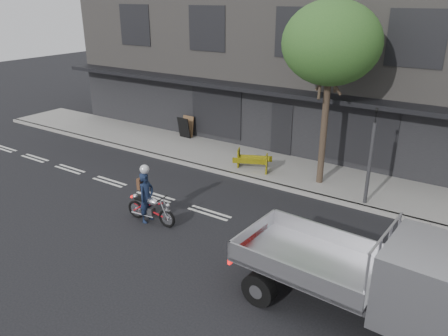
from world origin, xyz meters
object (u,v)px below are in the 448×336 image
Objects in this scene: street_tree at (331,44)px; rider at (147,197)px; motorcycle at (151,208)px; sandwich_board at (184,128)px; traffic_light_pole at (370,162)px; flatbed_ute at (406,282)px; construction_barrier at (250,162)px.

street_tree reaches higher than rider.
motorcycle is 1.79× the size of sandwich_board.
rider reaches higher than motorcycle.
traffic_light_pole reaches higher than sandwich_board.
motorcycle is at bearing -93.28° from rider.
flatbed_ute is 3.73× the size of construction_barrier.
construction_barrier is (0.75, 5.23, -0.29)m from rider.
street_tree is 1.28× the size of flatbed_ute.
rider is 8.38m from sandwich_board.
motorcycle is 1.33× the size of construction_barrier.
flatbed_ute reaches higher than rider.
construction_barrier is at bearing -169.75° from street_tree.
traffic_light_pole reaches higher than motorcycle.
rider reaches higher than sandwich_board.
traffic_light_pole is at bearing -12.07° from sandwich_board.
motorcycle is 7.93m from flatbed_ute.
street_tree is at bearing 127.28° from flatbed_ute.
street_tree is at bearing -9.47° from sandwich_board.
flatbed_ute is (7.99, -0.85, 0.53)m from rider.
flatbed_ute is (4.44, -6.58, -3.92)m from street_tree.
rider is at bearing -98.15° from construction_barrier.
rider is at bearing -58.24° from sandwich_board.
street_tree reaches higher than construction_barrier.
construction_barrier is at bearing -11.44° from rider.
construction_barrier is (-7.24, 6.07, -0.82)m from flatbed_ute.
motorcycle reaches higher than construction_barrier.
sandwich_board is (-9.78, 2.35, -0.98)m from traffic_light_pole.
traffic_light_pole is 2.48× the size of construction_barrier.
sandwich_board is (-4.98, 2.01, 0.13)m from construction_barrier.
motorcycle is 8.46m from sandwich_board.
traffic_light_pole is 1.87× the size of motorcycle.
construction_barrier is at bearing 175.91° from traffic_light_pole.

